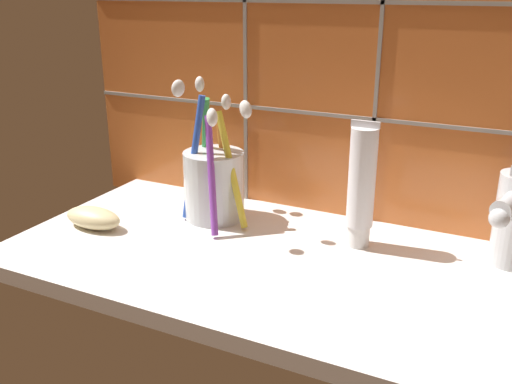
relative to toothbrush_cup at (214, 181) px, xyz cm
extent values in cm
cube|color=white|center=(17.33, -7.41, -6.35)|extent=(74.54, 32.77, 2.00)
cube|color=#C6662D|center=(17.33, 9.22, 13.69)|extent=(84.54, 1.50, 42.08)
cube|color=gray|center=(17.33, 8.37, 8.64)|extent=(84.54, 0.24, 0.50)
cube|color=gray|center=(17.33, 8.37, 22.94)|extent=(84.54, 0.24, 0.50)
cube|color=gray|center=(0.56, 8.37, 13.69)|extent=(0.50, 0.24, 42.08)
cube|color=gray|center=(19.19, 8.37, 13.69)|extent=(0.50, 0.24, 42.08)
cylinder|color=silver|center=(-0.01, 0.05, -0.69)|extent=(8.19, 8.19, 9.32)
cylinder|color=yellow|center=(3.47, -1.29, 2.38)|extent=(5.69, 2.91, 14.94)
ellipsoid|color=white|center=(6.08, -2.30, 10.75)|extent=(2.61, 2.04, 2.62)
cylinder|color=orange|center=(-0.23, 3.07, 1.91)|extent=(1.52, 3.83, 13.91)
ellipsoid|color=white|center=(-0.51, 4.70, 9.86)|extent=(1.64, 2.29, 2.50)
cylinder|color=green|center=(-2.69, 2.30, 3.01)|extent=(4.38, 4.90, 16.20)
ellipsoid|color=white|center=(-4.46, 4.38, 12.03)|extent=(2.45, 2.56, 2.60)
cylinder|color=blue|center=(-2.15, -1.51, 3.30)|extent=(3.27, 3.36, 16.66)
ellipsoid|color=white|center=(-3.28, -2.69, 12.64)|extent=(2.35, 2.38, 2.46)
cylinder|color=purple|center=(1.99, -3.93, 2.19)|extent=(4.34, 5.52, 14.59)
ellipsoid|color=white|center=(3.77, -6.40, 10.35)|extent=(2.43, 2.67, 2.65)
cylinder|color=white|center=(20.34, 0.05, -4.02)|extent=(2.76, 2.76, 2.67)
cylinder|color=white|center=(20.34, 0.05, 3.41)|extent=(3.25, 3.25, 12.18)
cube|color=silver|center=(20.34, 0.05, 9.90)|extent=(3.42, 0.36, 0.80)
cylinder|color=silver|center=(36.74, -0.05, 3.07)|extent=(3.92, 7.00, 2.27)
sphere|color=silver|center=(35.88, -3.25, 2.31)|extent=(2.12, 2.12, 2.12)
ellipsoid|color=beige|center=(-12.56, -10.20, -3.96)|extent=(8.28, 4.04, 2.78)
camera|label=1|loc=(37.32, -62.89, 24.97)|focal=40.00mm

